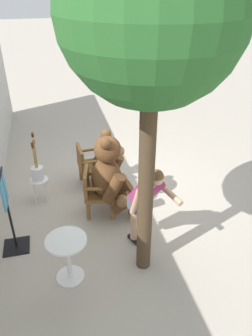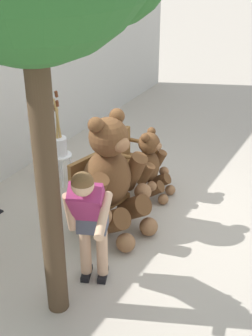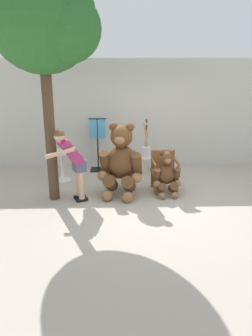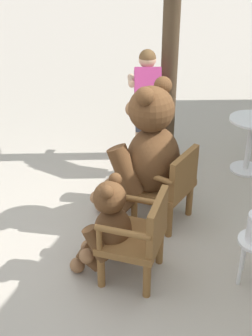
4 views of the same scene
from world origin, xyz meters
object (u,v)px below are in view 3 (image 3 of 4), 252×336
at_px(wooden_chair_left, 122,170).
at_px(teddy_bear_small, 166,173).
at_px(round_side_table, 62,163).
at_px(clothing_display_stand, 98,143).
at_px(brush_bucket, 146,150).
at_px(white_stool, 146,161).
at_px(person_visitor, 72,159).
at_px(wooden_chair_right, 164,169).
at_px(teddy_bear_large, 121,161).
at_px(patio_tree, 46,22).

xyz_separation_m(wooden_chair_left, teddy_bear_small, (0.93, -0.29, 0.02)).
relative_size(round_side_table, clothing_display_stand, 0.53).
xyz_separation_m(wooden_chair_left, brush_bucket, (0.60, 0.99, 0.18)).
height_order(white_stool, clothing_display_stand, clothing_display_stand).
relative_size(teddy_bear_small, white_stool, 2.13).
relative_size(teddy_bear_small, brush_bucket, 1.03).
bearing_deg(wooden_chair_left, round_side_table, 156.03).
xyz_separation_m(teddy_bear_small, person_visitor, (-1.92, -0.29, 0.42)).
distance_m(wooden_chair_right, white_stool, 1.04).
bearing_deg(clothing_display_stand, wooden_chair_right, -42.72).
bearing_deg(teddy_bear_large, person_visitor, -161.48).
height_order(wooden_chair_left, person_visitor, person_visitor).
bearing_deg(brush_bucket, wooden_chair_right, -72.19).
relative_size(wooden_chair_left, teddy_bear_large, 0.56).
height_order(teddy_bear_large, person_visitor, teddy_bear_large).
distance_m(white_stool, round_side_table, 2.05).
bearing_deg(patio_tree, teddy_bear_small, 5.40).
xyz_separation_m(wooden_chair_left, person_visitor, (-1.00, -0.59, 0.43)).
bearing_deg(wooden_chair_right, teddy_bear_large, -164.51).
distance_m(brush_bucket, round_side_table, 2.05).
bearing_deg(person_visitor, wooden_chair_right, 17.03).
xyz_separation_m(teddy_bear_small, patio_tree, (-2.26, -0.21, 2.90)).
distance_m(wooden_chair_right, round_side_table, 2.41).
bearing_deg(wooden_chair_right, clothing_display_stand, 137.28).
relative_size(white_stool, patio_tree, 0.10).
relative_size(wooden_chair_left, clothing_display_stand, 0.63).
height_order(round_side_table, patio_tree, patio_tree).
distance_m(wooden_chair_left, wooden_chair_right, 0.92).
bearing_deg(round_side_table, patio_tree, -85.98).
relative_size(wooden_chair_left, teddy_bear_small, 0.88).
bearing_deg(person_visitor, wooden_chair_left, 30.44).
xyz_separation_m(wooden_chair_left, teddy_bear_large, (-0.03, -0.26, 0.29)).
distance_m(wooden_chair_right, brush_bucket, 1.05).
distance_m(round_side_table, clothing_display_stand, 1.16).
distance_m(wooden_chair_left, person_visitor, 1.23).
bearing_deg(person_visitor, teddy_bear_large, 18.52).
bearing_deg(person_visitor, brush_bucket, 44.61).
height_order(wooden_chair_right, round_side_table, wooden_chair_right).
distance_m(patio_tree, clothing_display_stand, 3.36).
distance_m(round_side_table, patio_tree, 3.15).
xyz_separation_m(teddy_bear_large, teddy_bear_small, (0.96, -0.03, -0.27)).
xyz_separation_m(brush_bucket, patio_tree, (-1.93, -1.50, 2.73)).
bearing_deg(teddy_bear_small, clothing_display_stand, 131.98).
xyz_separation_m(white_stool, round_side_table, (-2.01, -0.36, 0.09)).
height_order(teddy_bear_small, round_side_table, teddy_bear_small).
bearing_deg(person_visitor, teddy_bear_small, 8.64).
distance_m(white_stool, brush_bucket, 0.29).
distance_m(teddy_bear_large, brush_bucket, 1.40).
relative_size(wooden_chair_left, wooden_chair_right, 1.00).
relative_size(person_visitor, round_side_table, 2.07).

